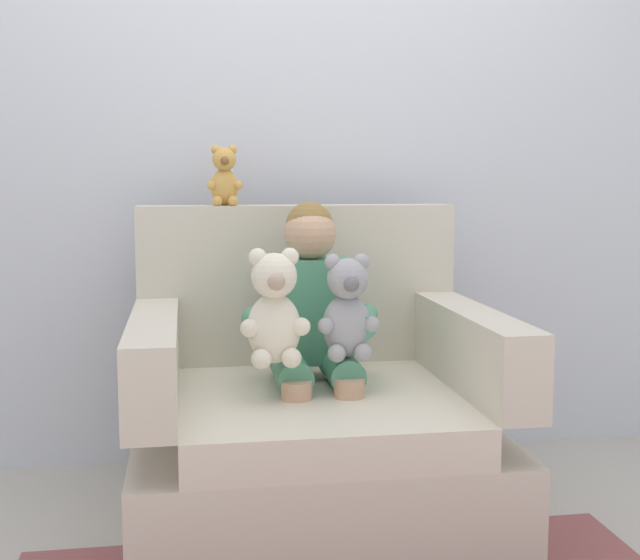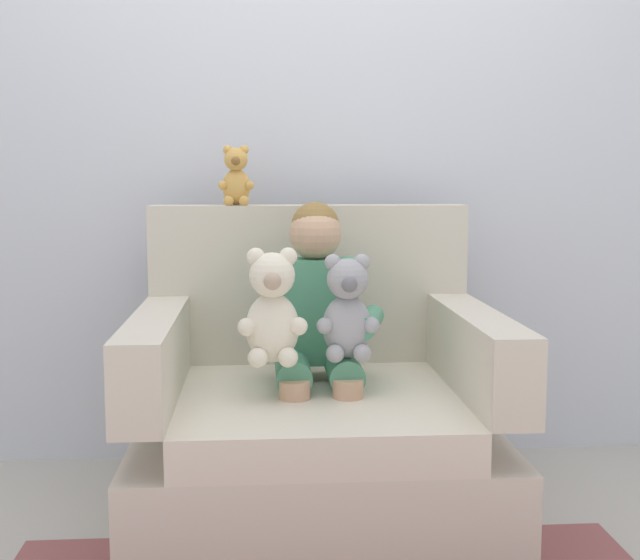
# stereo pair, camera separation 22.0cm
# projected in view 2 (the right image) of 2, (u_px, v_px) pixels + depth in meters

# --- Properties ---
(ground_plane) EXTENTS (8.00, 8.00, 0.00)m
(ground_plane) POSITION_uv_depth(u_px,v_px,m) (317.00, 521.00, 2.66)
(ground_plane) COLOR #ADA89E
(back_wall) EXTENTS (6.00, 0.10, 2.60)m
(back_wall) POSITION_uv_depth(u_px,v_px,m) (304.00, 122.00, 3.19)
(back_wall) COLOR silver
(back_wall) RESTS_ON ground
(armchair) EXTENTS (1.12, 0.98, 0.99)m
(armchair) POSITION_uv_depth(u_px,v_px,m) (316.00, 421.00, 2.66)
(armchair) COLOR beige
(armchair) RESTS_ON ground
(seated_child) EXTENTS (0.45, 0.39, 0.82)m
(seated_child) POSITION_uv_depth(u_px,v_px,m) (317.00, 318.00, 2.66)
(seated_child) COLOR #4C9370
(seated_child) RESTS_ON armchair
(plush_cream) EXTENTS (0.21, 0.17, 0.35)m
(plush_cream) POSITION_uv_depth(u_px,v_px,m) (272.00, 310.00, 2.45)
(plush_cream) COLOR silver
(plush_cream) RESTS_ON armchair
(plush_grey) EXTENTS (0.19, 0.16, 0.32)m
(plush_grey) POSITION_uv_depth(u_px,v_px,m) (347.00, 310.00, 2.52)
(plush_grey) COLOR #9E9EA3
(plush_grey) RESTS_ON armchair
(plush_honey_on_backrest) EXTENTS (0.12, 0.10, 0.21)m
(plush_honey_on_backrest) POSITION_uv_depth(u_px,v_px,m) (236.00, 178.00, 2.92)
(plush_honey_on_backrest) COLOR gold
(plush_honey_on_backrest) RESTS_ON armchair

